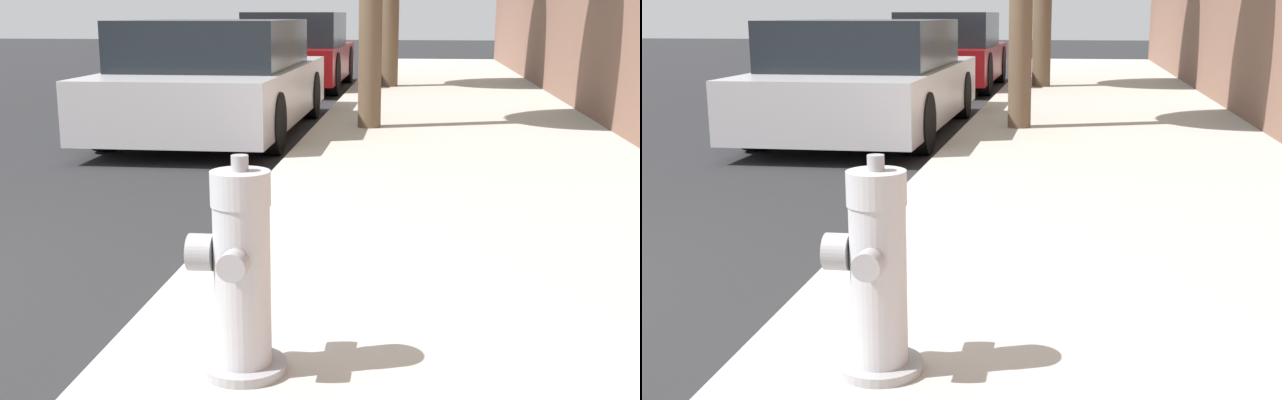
# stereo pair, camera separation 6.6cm
# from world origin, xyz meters

# --- Properties ---
(sidewalk_slab) EXTENTS (3.23, 40.00, 0.11)m
(sidewalk_slab) POSITION_xyz_m (3.21, 0.00, 0.06)
(sidewalk_slab) COLOR #B7B2A8
(sidewalk_slab) RESTS_ON ground_plane
(fire_hydrant) EXTENTS (0.34, 0.34, 0.77)m
(fire_hydrant) POSITION_xyz_m (2.16, -0.37, 0.46)
(fire_hydrant) COLOR #97979C
(fire_hydrant) RESTS_ON sidewalk_slab
(parked_car_near) EXTENTS (1.88, 4.53, 1.27)m
(parked_car_near) POSITION_xyz_m (0.51, 6.02, 0.62)
(parked_car_near) COLOR #B7B7BC
(parked_car_near) RESTS_ON ground_plane
(parked_car_mid) EXTENTS (1.76, 4.22, 1.36)m
(parked_car_mid) POSITION_xyz_m (0.56, 11.72, 0.67)
(parked_car_mid) COLOR maroon
(parked_car_mid) RESTS_ON ground_plane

